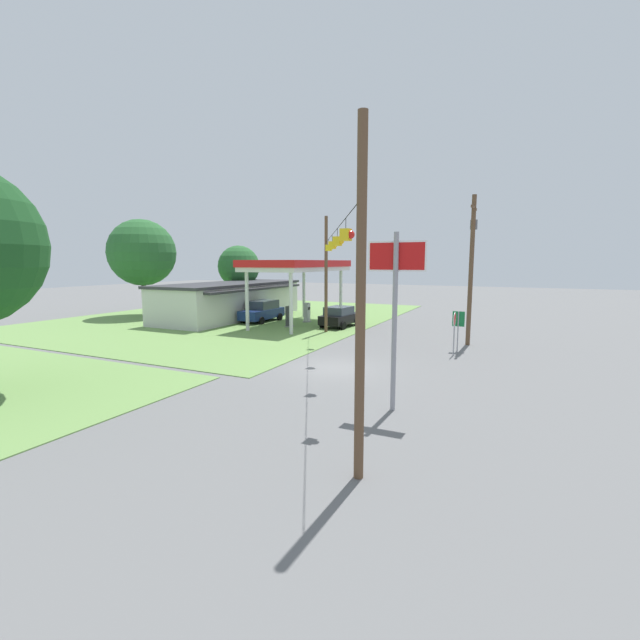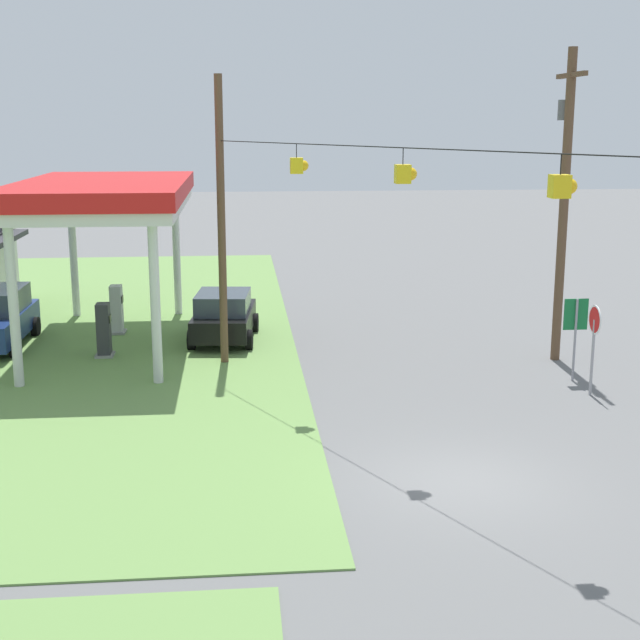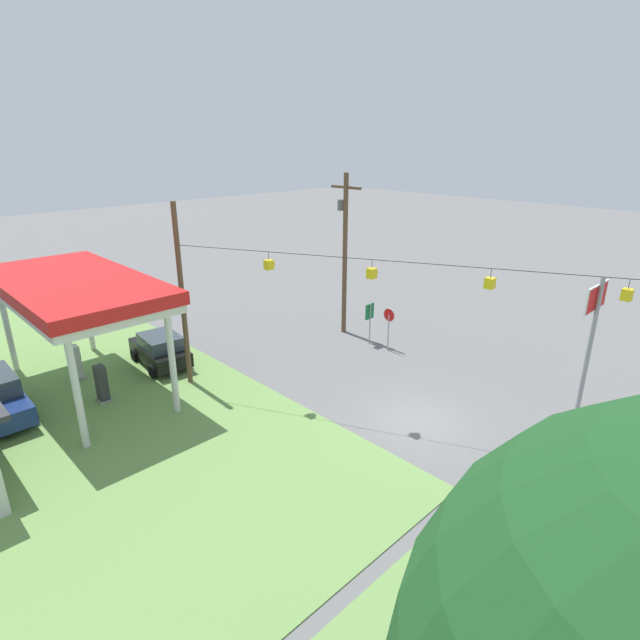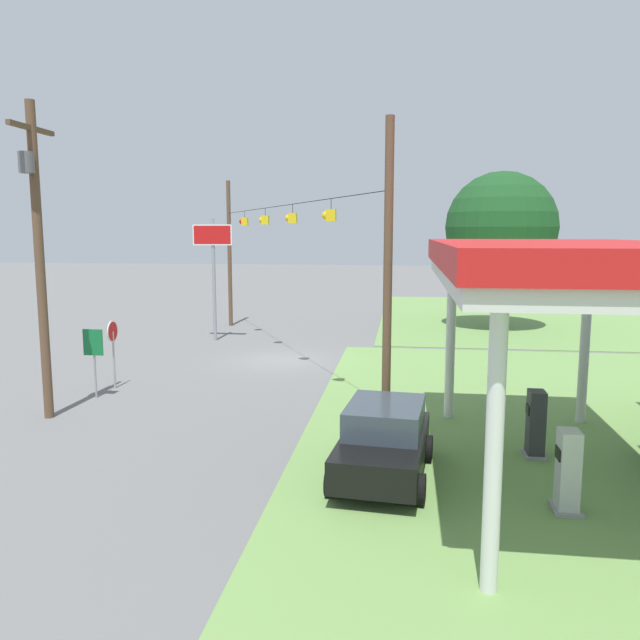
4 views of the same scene
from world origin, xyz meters
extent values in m
plane|color=slate|center=(0.00, 0.00, 0.00)|extent=(160.00, 160.00, 0.00)
cube|color=silver|center=(12.48, 8.79, 4.73)|extent=(10.59, 5.07, 0.35)
cube|color=red|center=(12.48, 8.79, 5.18)|extent=(10.79, 5.27, 0.55)
cylinder|color=silver|center=(7.79, 6.86, 2.28)|extent=(0.28, 0.28, 4.56)
cylinder|color=silver|center=(17.18, 6.86, 2.28)|extent=(0.28, 0.28, 4.56)
cylinder|color=silver|center=(7.79, 10.73, 2.28)|extent=(0.28, 0.28, 4.56)
cylinder|color=silver|center=(17.18, 10.73, 2.28)|extent=(0.28, 0.28, 4.56)
cube|color=gray|center=(10.90, 8.79, 0.06)|extent=(0.71, 0.56, 0.12)
cube|color=#333338|center=(10.90, 8.79, 0.93)|extent=(0.55, 0.40, 1.62)
cube|color=black|center=(10.90, 8.58, 1.25)|extent=(0.39, 0.03, 0.24)
cube|color=gray|center=(14.06, 8.79, 0.06)|extent=(0.71, 0.56, 0.12)
cube|color=silver|center=(14.06, 8.79, 0.93)|extent=(0.55, 0.40, 1.62)
cube|color=black|center=(14.06, 8.58, 1.25)|extent=(0.39, 0.03, 0.24)
cube|color=black|center=(12.75, 5.03, 0.70)|extent=(4.26, 2.24, 0.72)
cube|color=#333D47|center=(12.50, 5.06, 1.39)|extent=(2.41, 1.91, 0.66)
cylinder|color=black|center=(14.11, 5.85, 0.34)|extent=(0.70, 0.28, 0.68)
cylinder|color=black|center=(13.92, 3.97, 0.34)|extent=(0.70, 0.28, 0.68)
cylinder|color=black|center=(11.58, 6.10, 0.34)|extent=(0.70, 0.28, 0.68)
cylinder|color=black|center=(11.39, 4.22, 0.34)|extent=(0.70, 0.28, 0.68)
cylinder|color=black|center=(11.08, 11.62, 0.34)|extent=(0.68, 0.23, 0.68)
cylinder|color=black|center=(14.04, 11.60, 0.34)|extent=(0.68, 0.23, 0.68)
cylinder|color=#99999E|center=(5.60, -5.00, 1.05)|extent=(0.08, 0.08, 2.10)
cylinder|color=white|center=(5.60, -5.00, 2.10)|extent=(0.80, 0.03, 0.80)
cylinder|color=red|center=(5.60, -5.00, 2.10)|extent=(0.70, 0.03, 0.70)
cylinder|color=gray|center=(6.97, -5.02, 1.20)|extent=(0.07, 0.07, 2.40)
cube|color=#146B33|center=(7.02, -5.02, 1.95)|extent=(0.04, 0.70, 0.90)
cylinder|color=brown|center=(9.32, -5.35, 4.72)|extent=(0.28, 0.28, 9.45)
cube|color=brown|center=(9.32, -5.35, 8.65)|extent=(2.20, 0.14, 0.14)
cylinder|color=#59595B|center=(9.67, -5.35, 7.65)|extent=(0.44, 0.44, 0.60)
cylinder|color=brown|center=(9.87, 5.00, 4.33)|extent=(0.24, 0.24, 8.67)
cylinder|color=black|center=(0.00, 0.00, 6.76)|extent=(19.75, 10.02, 0.02)
cylinder|color=black|center=(-1.97, -1.00, 6.59)|extent=(0.02, 0.02, 0.35)
cube|color=yellow|center=(-1.97, -1.00, 6.21)|extent=(0.32, 0.32, 0.40)
sphere|color=yellow|center=(-1.97, -1.17, 6.21)|extent=(0.28, 0.28, 0.28)
cylinder|color=black|center=(1.97, 1.00, 6.59)|extent=(0.02, 0.02, 0.35)
cube|color=yellow|center=(1.97, 1.00, 6.21)|extent=(0.32, 0.32, 0.40)
sphere|color=yellow|center=(1.97, 0.83, 6.21)|extent=(0.28, 0.28, 0.28)
cylinder|color=black|center=(5.92, 3.00, 6.59)|extent=(0.02, 0.02, 0.35)
cube|color=yellow|center=(5.92, 3.00, 6.21)|extent=(0.32, 0.32, 0.40)
sphere|color=yellow|center=(5.92, 2.83, 6.21)|extent=(0.28, 0.28, 0.28)
camera|label=1|loc=(-19.31, -8.46, 5.32)|focal=24.00mm
camera|label=2|loc=(-16.95, 4.54, 7.28)|focal=50.00mm
camera|label=3|loc=(-10.25, 15.72, 11.14)|focal=28.00mm
camera|label=4|loc=(26.65, 5.44, 5.68)|focal=35.00mm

